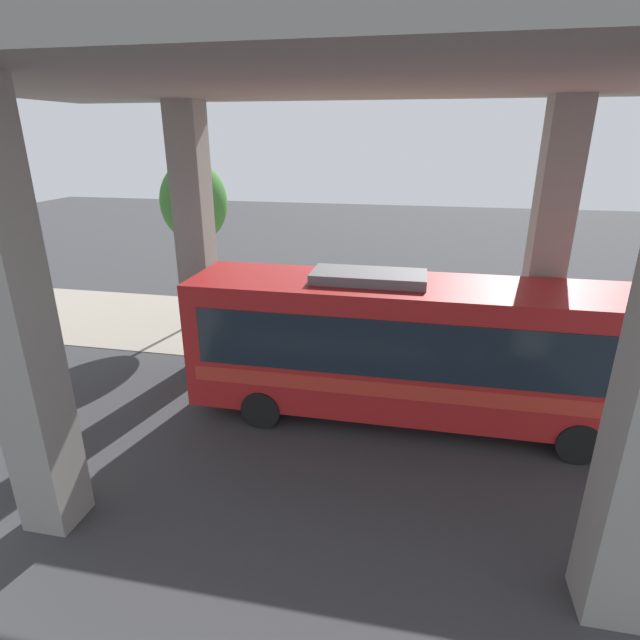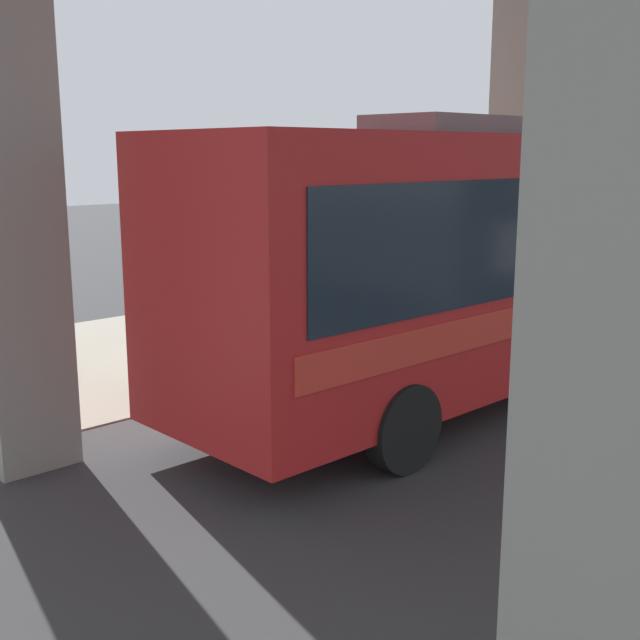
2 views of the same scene
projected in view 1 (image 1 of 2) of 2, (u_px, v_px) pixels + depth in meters
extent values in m
plane|color=#38383A|center=(358.00, 371.00, 15.69)|extent=(80.00, 80.00, 0.00)
cube|color=gray|center=(368.00, 336.00, 18.44)|extent=(6.00, 40.00, 0.02)
cube|color=gray|center=(196.00, 244.00, 14.76)|extent=(0.90, 0.90, 7.88)
cube|color=gray|center=(546.00, 260.00, 12.95)|extent=(0.90, 0.90, 7.88)
cube|color=gray|center=(18.00, 329.00, 8.34)|extent=(0.90, 0.90, 7.88)
cube|color=gray|center=(342.00, 66.00, 9.16)|extent=(9.40, 17.74, 0.60)
cube|color=#B21E1E|center=(410.00, 346.00, 12.45)|extent=(2.51, 11.01, 3.19)
cube|color=#19232D|center=(411.00, 331.00, 12.31)|extent=(2.55, 10.13, 1.41)
cube|color=red|center=(409.00, 369.00, 12.67)|extent=(2.55, 10.46, 0.38)
cube|color=slate|center=(369.00, 277.00, 12.05)|extent=(1.26, 2.75, 0.24)
cylinder|color=black|center=(554.00, 393.00, 13.35)|extent=(0.28, 1.00, 1.00)
cylinder|color=black|center=(578.00, 443.00, 11.19)|extent=(0.28, 1.00, 1.00)
cylinder|color=black|center=(286.00, 369.00, 14.73)|extent=(0.28, 1.00, 1.00)
cylinder|color=black|center=(261.00, 409.00, 12.57)|extent=(0.28, 1.00, 1.00)
cylinder|color=#B21919|center=(250.00, 330.00, 17.75)|extent=(0.21, 0.21, 0.94)
sphere|color=#B21919|center=(249.00, 316.00, 17.57)|extent=(0.20, 0.20, 0.20)
cylinder|color=#B21919|center=(251.00, 325.00, 17.85)|extent=(0.12, 0.09, 0.09)
cylinder|color=#B21919|center=(248.00, 328.00, 17.57)|extent=(0.12, 0.09, 0.09)
cylinder|color=gray|center=(379.00, 348.00, 16.50)|extent=(1.06, 1.06, 0.74)
sphere|color=olive|center=(380.00, 328.00, 16.26)|extent=(1.20, 1.20, 1.20)
sphere|color=#993F8C|center=(376.00, 334.00, 16.22)|extent=(0.37, 0.37, 0.37)
cylinder|color=gray|center=(405.00, 338.00, 17.46)|extent=(1.19, 1.19, 0.61)
sphere|color=olive|center=(406.00, 319.00, 17.20)|extent=(1.53, 1.53, 1.53)
sphere|color=orange|center=(402.00, 327.00, 17.18)|extent=(0.42, 0.42, 0.42)
cylinder|color=gray|center=(314.00, 349.00, 16.55)|extent=(0.97, 0.97, 0.62)
sphere|color=olive|center=(314.00, 331.00, 16.33)|extent=(1.21, 1.21, 1.21)
sphere|color=#993F8C|center=(310.00, 338.00, 16.30)|extent=(0.34, 0.34, 0.34)
cylinder|color=brown|center=(200.00, 272.00, 19.49)|extent=(0.15, 0.15, 3.90)
ellipsoid|color=#38722D|center=(194.00, 202.00, 18.55)|extent=(2.46, 2.46, 2.96)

